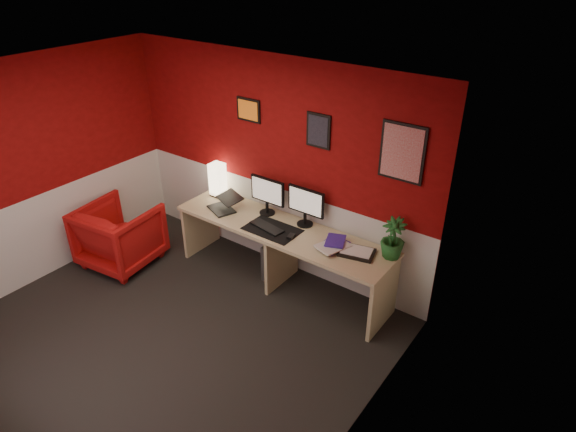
{
  "coord_description": "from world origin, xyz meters",
  "views": [
    {
      "loc": [
        3.18,
        -2.36,
        3.51
      ],
      "look_at": [
        0.6,
        1.21,
        1.05
      ],
      "focal_mm": 31.14,
      "sensor_mm": 36.0,
      "label": 1
    }
  ],
  "objects_px": {
    "monitor_left": "(267,191)",
    "pc_tower": "(279,258)",
    "monitor_right": "(305,201)",
    "armchair": "(120,235)",
    "shoji_lamp": "(218,180)",
    "potted_plant": "(393,238)",
    "desk": "(282,256)",
    "zen_tray": "(357,252)",
    "laptop": "(221,202)"
  },
  "relations": [
    {
      "from": "potted_plant",
      "to": "monitor_left",
      "type": "bearing_deg",
      "value": -179.42
    },
    {
      "from": "shoji_lamp",
      "to": "zen_tray",
      "type": "bearing_deg",
      "value": -4.32
    },
    {
      "from": "shoji_lamp",
      "to": "potted_plant",
      "type": "bearing_deg",
      "value": 0.09
    },
    {
      "from": "monitor_left",
      "to": "zen_tray",
      "type": "distance_m",
      "value": 1.29
    },
    {
      "from": "shoji_lamp",
      "to": "monitor_right",
      "type": "distance_m",
      "value": 1.27
    },
    {
      "from": "desk",
      "to": "laptop",
      "type": "relative_size",
      "value": 7.88
    },
    {
      "from": "desk",
      "to": "monitor_left",
      "type": "relative_size",
      "value": 4.48
    },
    {
      "from": "laptop",
      "to": "pc_tower",
      "type": "distance_m",
      "value": 0.94
    },
    {
      "from": "pc_tower",
      "to": "potted_plant",
      "type": "bearing_deg",
      "value": -0.24
    },
    {
      "from": "laptop",
      "to": "potted_plant",
      "type": "xyz_separation_m",
      "value": [
        2.03,
        0.27,
        0.1
      ]
    },
    {
      "from": "shoji_lamp",
      "to": "monitor_left",
      "type": "height_order",
      "value": "monitor_left"
    },
    {
      "from": "laptop",
      "to": "desk",
      "type": "bearing_deg",
      "value": 26.43
    },
    {
      "from": "potted_plant",
      "to": "armchair",
      "type": "bearing_deg",
      "value": -161.97
    },
    {
      "from": "monitor_left",
      "to": "pc_tower",
      "type": "relative_size",
      "value": 1.29
    },
    {
      "from": "monitor_right",
      "to": "armchair",
      "type": "relative_size",
      "value": 0.69
    },
    {
      "from": "monitor_right",
      "to": "pc_tower",
      "type": "xyz_separation_m",
      "value": [
        -0.29,
        -0.1,
        -0.8
      ]
    },
    {
      "from": "pc_tower",
      "to": "armchair",
      "type": "distance_m",
      "value": 1.94
    },
    {
      "from": "shoji_lamp",
      "to": "potted_plant",
      "type": "xyz_separation_m",
      "value": [
        2.32,
        0.0,
        0.01
      ]
    },
    {
      "from": "shoji_lamp",
      "to": "pc_tower",
      "type": "distance_m",
      "value": 1.21
    },
    {
      "from": "monitor_right",
      "to": "armchair",
      "type": "bearing_deg",
      "value": -153.05
    },
    {
      "from": "potted_plant",
      "to": "pc_tower",
      "type": "height_order",
      "value": "potted_plant"
    },
    {
      "from": "shoji_lamp",
      "to": "monitor_right",
      "type": "relative_size",
      "value": 0.69
    },
    {
      "from": "monitor_left",
      "to": "monitor_right",
      "type": "height_order",
      "value": "same"
    },
    {
      "from": "potted_plant",
      "to": "zen_tray",
      "type": "bearing_deg",
      "value": -152.65
    },
    {
      "from": "monitor_right",
      "to": "potted_plant",
      "type": "distance_m",
      "value": 1.06
    },
    {
      "from": "monitor_right",
      "to": "pc_tower",
      "type": "bearing_deg",
      "value": -161.09
    },
    {
      "from": "potted_plant",
      "to": "pc_tower",
      "type": "bearing_deg",
      "value": -176.7
    },
    {
      "from": "armchair",
      "to": "laptop",
      "type": "bearing_deg",
      "value": -151.51
    },
    {
      "from": "shoji_lamp",
      "to": "zen_tray",
      "type": "height_order",
      "value": "shoji_lamp"
    },
    {
      "from": "zen_tray",
      "to": "monitor_right",
      "type": "bearing_deg",
      "value": 166.6
    },
    {
      "from": "shoji_lamp",
      "to": "monitor_right",
      "type": "xyz_separation_m",
      "value": [
        1.27,
        0.03,
        0.09
      ]
    },
    {
      "from": "desk",
      "to": "zen_tray",
      "type": "xyz_separation_m",
      "value": [
        0.91,
        0.04,
        0.38
      ]
    },
    {
      "from": "shoji_lamp",
      "to": "pc_tower",
      "type": "xyz_separation_m",
      "value": [
        0.98,
        -0.07,
        -0.7
      ]
    },
    {
      "from": "monitor_right",
      "to": "potted_plant",
      "type": "height_order",
      "value": "monitor_right"
    },
    {
      "from": "zen_tray",
      "to": "pc_tower",
      "type": "height_order",
      "value": "zen_tray"
    },
    {
      "from": "pc_tower",
      "to": "desk",
      "type": "bearing_deg",
      "value": -45.67
    },
    {
      "from": "desk",
      "to": "pc_tower",
      "type": "bearing_deg",
      "value": 137.87
    },
    {
      "from": "monitor_right",
      "to": "armchair",
      "type": "xyz_separation_m",
      "value": [
        -2.0,
        -1.01,
        -0.64
      ]
    },
    {
      "from": "monitor_right",
      "to": "monitor_left",
      "type": "bearing_deg",
      "value": -175.63
    },
    {
      "from": "desk",
      "to": "zen_tray",
      "type": "height_order",
      "value": "zen_tray"
    },
    {
      "from": "armchair",
      "to": "potted_plant",
      "type": "bearing_deg",
      "value": -169.05
    },
    {
      "from": "monitor_right",
      "to": "shoji_lamp",
      "type": "bearing_deg",
      "value": -178.81
    },
    {
      "from": "shoji_lamp",
      "to": "potted_plant",
      "type": "height_order",
      "value": "potted_plant"
    },
    {
      "from": "desk",
      "to": "shoji_lamp",
      "type": "distance_m",
      "value": 1.26
    },
    {
      "from": "pc_tower",
      "to": "zen_tray",
      "type": "bearing_deg",
      "value": -7.87
    },
    {
      "from": "shoji_lamp",
      "to": "zen_tray",
      "type": "relative_size",
      "value": 1.14
    },
    {
      "from": "monitor_right",
      "to": "armchair",
      "type": "distance_m",
      "value": 2.33
    },
    {
      "from": "potted_plant",
      "to": "pc_tower",
      "type": "relative_size",
      "value": 0.95
    },
    {
      "from": "desk",
      "to": "potted_plant",
      "type": "distance_m",
      "value": 1.36
    },
    {
      "from": "shoji_lamp",
      "to": "laptop",
      "type": "height_order",
      "value": "shoji_lamp"
    }
  ]
}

